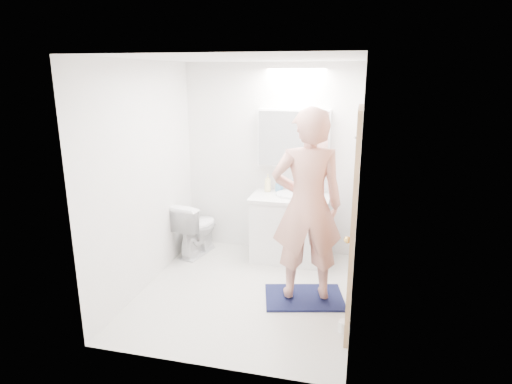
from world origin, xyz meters
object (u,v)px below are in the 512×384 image
(person, at_px, (307,206))
(soap_bottle_a, at_px, (268,183))
(toilet, at_px, (196,228))
(toothbrush_cup, at_px, (310,190))
(toilet_paper_roll, at_px, (345,326))
(soap_bottle_b, at_px, (279,186))
(vanity_cabinet, at_px, (289,229))
(medicine_cabinet, at_px, (294,138))

(person, bearing_deg, soap_bottle_a, -73.89)
(toilet, xyz_separation_m, soap_bottle_a, (0.88, 0.27, 0.58))
(toothbrush_cup, height_order, toilet_paper_roll, toothbrush_cup)
(toilet, distance_m, person, 1.85)
(toilet_paper_roll, bearing_deg, toothbrush_cup, 108.16)
(toothbrush_cup, bearing_deg, soap_bottle_b, 177.11)
(toothbrush_cup, xyz_separation_m, toilet_paper_roll, (0.53, -1.62, -0.81))
(vanity_cabinet, height_order, soap_bottle_a, soap_bottle_a)
(person, relative_size, soap_bottle_a, 8.58)
(medicine_cabinet, height_order, soap_bottle_b, medicine_cabinet)
(toilet, distance_m, soap_bottle_b, 1.20)
(vanity_cabinet, xyz_separation_m, person, (0.32, -0.96, 0.62))
(toilet, bearing_deg, toilet_paper_roll, 157.02)
(soap_bottle_a, distance_m, toilet_paper_roll, 2.12)
(soap_bottle_b, bearing_deg, medicine_cabinet, 10.20)
(toilet, height_order, soap_bottle_b, soap_bottle_b)
(vanity_cabinet, height_order, toilet_paper_roll, vanity_cabinet)
(medicine_cabinet, distance_m, person, 1.31)
(vanity_cabinet, xyz_separation_m, toilet, (-1.19, -0.11, -0.04))
(toilet, relative_size, person, 0.36)
(toilet, relative_size, toilet_paper_roll, 6.37)
(soap_bottle_b, bearing_deg, toothbrush_cup, -2.89)
(soap_bottle_b, bearing_deg, soap_bottle_a, -168.01)
(vanity_cabinet, relative_size, soap_bottle_a, 4.00)
(toilet, distance_m, soap_bottle_a, 1.09)
(vanity_cabinet, distance_m, toilet_paper_roll, 1.68)
(medicine_cabinet, bearing_deg, soap_bottle_b, -169.80)
(vanity_cabinet, relative_size, soap_bottle_b, 5.88)
(medicine_cabinet, xyz_separation_m, person, (0.33, -1.17, -0.49))
(toothbrush_cup, bearing_deg, vanity_cabinet, -144.54)
(toilet, height_order, toilet_paper_roll, toilet)
(toilet, xyz_separation_m, toothbrush_cup, (1.42, 0.28, 0.51))
(vanity_cabinet, relative_size, toothbrush_cup, 9.33)
(person, relative_size, toothbrush_cup, 20.02)
(vanity_cabinet, height_order, soap_bottle_b, soap_bottle_b)
(person, relative_size, toilet_paper_roll, 17.55)
(toothbrush_cup, bearing_deg, person, -85.05)
(toothbrush_cup, bearing_deg, medicine_cabinet, 167.69)
(toilet, bearing_deg, soap_bottle_b, -152.26)
(soap_bottle_a, relative_size, soap_bottle_b, 1.47)
(toilet, relative_size, toothbrush_cup, 7.27)
(medicine_cabinet, height_order, person, person)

